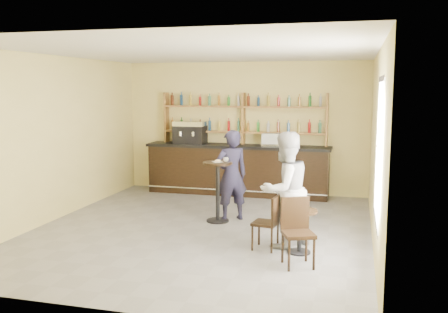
% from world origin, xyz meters
% --- Properties ---
extents(floor, '(7.00, 7.00, 0.00)m').
position_xyz_m(floor, '(0.00, 0.00, 0.00)').
color(floor, slate).
rests_on(floor, ground).
extents(ceiling, '(7.00, 7.00, 0.00)m').
position_xyz_m(ceiling, '(0.00, 0.00, 3.20)').
color(ceiling, white).
rests_on(ceiling, wall_back).
extents(wall_back, '(7.00, 0.00, 7.00)m').
position_xyz_m(wall_back, '(0.00, 3.50, 1.60)').
color(wall_back, '#EFDD87').
rests_on(wall_back, floor).
extents(wall_front, '(7.00, 0.00, 7.00)m').
position_xyz_m(wall_front, '(0.00, -3.50, 1.60)').
color(wall_front, '#EFDD87').
rests_on(wall_front, floor).
extents(wall_left, '(0.00, 7.00, 7.00)m').
position_xyz_m(wall_left, '(-3.00, 0.00, 1.60)').
color(wall_left, '#EFDD87').
rests_on(wall_left, floor).
extents(wall_right, '(0.00, 7.00, 7.00)m').
position_xyz_m(wall_right, '(3.00, 0.00, 1.60)').
color(wall_right, '#EFDD87').
rests_on(wall_right, floor).
extents(window_pane, '(0.00, 2.00, 2.00)m').
position_xyz_m(window_pane, '(2.99, -1.20, 1.70)').
color(window_pane, white).
rests_on(window_pane, wall_right).
extents(window_frame, '(0.04, 1.70, 2.10)m').
position_xyz_m(window_frame, '(2.99, -1.20, 1.70)').
color(window_frame, black).
rests_on(window_frame, wall_right).
extents(shelf_unit, '(4.00, 0.26, 1.40)m').
position_xyz_m(shelf_unit, '(0.00, 3.37, 1.81)').
color(shelf_unit, brown).
rests_on(shelf_unit, wall_back).
extents(liquor_bottles, '(3.68, 0.10, 1.00)m').
position_xyz_m(liquor_bottles, '(0.00, 3.37, 1.98)').
color(liquor_bottles, '#8C5919').
rests_on(liquor_bottles, shelf_unit).
extents(bar_counter, '(4.47, 0.87, 1.21)m').
position_xyz_m(bar_counter, '(-0.09, 3.15, 0.60)').
color(bar_counter, black).
rests_on(bar_counter, floor).
extents(espresso_machine, '(0.77, 0.50, 0.54)m').
position_xyz_m(espresso_machine, '(-1.30, 3.15, 1.48)').
color(espresso_machine, black).
rests_on(espresso_machine, bar_counter).
extents(pastry_case, '(0.53, 0.44, 0.30)m').
position_xyz_m(pastry_case, '(0.77, 3.15, 1.36)').
color(pastry_case, silver).
rests_on(pastry_case, bar_counter).
extents(pedestal_table, '(0.67, 0.67, 1.17)m').
position_xyz_m(pedestal_table, '(0.13, 0.59, 0.59)').
color(pedestal_table, black).
rests_on(pedestal_table, floor).
extents(napkin, '(0.24, 0.24, 0.00)m').
position_xyz_m(napkin, '(0.13, 0.59, 1.17)').
color(napkin, white).
rests_on(napkin, pedestal_table).
extents(donut, '(0.15, 0.15, 0.04)m').
position_xyz_m(donut, '(0.14, 0.58, 1.19)').
color(donut, '#DEAA51').
rests_on(donut, napkin).
extents(cup_pedestal, '(0.14, 0.14, 0.09)m').
position_xyz_m(cup_pedestal, '(0.27, 0.69, 1.22)').
color(cup_pedestal, white).
rests_on(cup_pedestal, pedestal_table).
extents(man_main, '(0.77, 0.71, 1.77)m').
position_xyz_m(man_main, '(0.35, 0.80, 0.89)').
color(man_main, black).
rests_on(man_main, floor).
extents(cafe_table, '(0.56, 0.56, 0.69)m').
position_xyz_m(cafe_table, '(1.87, -0.86, 0.35)').
color(cafe_table, black).
rests_on(cafe_table, floor).
extents(cup_cafe, '(0.11, 0.11, 0.10)m').
position_xyz_m(cup_cafe, '(1.92, -0.86, 0.74)').
color(cup_cafe, white).
rests_on(cup_cafe, cafe_table).
extents(chair_west, '(0.43, 0.43, 0.88)m').
position_xyz_m(chair_west, '(1.32, -0.81, 0.44)').
color(chair_west, black).
rests_on(chair_west, floor).
extents(chair_south, '(0.56, 0.56, 0.99)m').
position_xyz_m(chair_south, '(1.92, -1.46, 0.50)').
color(chair_south, black).
rests_on(chair_south, floor).
extents(patron_second, '(1.14, 1.16, 1.88)m').
position_xyz_m(patron_second, '(1.59, -0.58, 0.94)').
color(patron_second, '#ACACB2').
rests_on(patron_second, floor).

